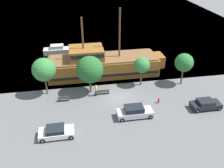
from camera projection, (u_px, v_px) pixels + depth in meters
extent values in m
plane|color=#5B5B5E|center=(118.00, 98.00, 36.18)|extent=(160.00, 160.00, 0.00)
plane|color=slate|center=(90.00, 18.00, 73.85)|extent=(80.00, 80.00, 0.00)
cube|color=brown|center=(103.00, 66.00, 42.11)|extent=(18.22, 5.42, 2.81)
cube|color=black|center=(103.00, 68.00, 42.32)|extent=(17.85, 5.50, 0.45)
cube|color=brown|center=(158.00, 60.00, 43.33)|extent=(1.40, 2.98, 1.96)
cube|color=brown|center=(103.00, 58.00, 41.35)|extent=(17.49, 4.99, 0.25)
cube|color=brown|center=(86.00, 53.00, 40.44)|extent=(5.46, 4.34, 1.80)
cube|color=black|center=(86.00, 52.00, 40.30)|extent=(5.19, 4.40, 0.65)
cylinder|color=#4C331E|center=(120.00, 33.00, 39.73)|extent=(0.28, 0.28, 7.95)
cylinder|color=#4C331E|center=(83.00, 39.00, 39.15)|extent=(0.28, 0.28, 6.75)
cube|color=#B7B2A8|center=(60.00, 51.00, 50.32)|extent=(6.35, 1.98, 1.08)
cube|color=silver|center=(57.00, 47.00, 49.80)|extent=(2.54, 1.54, 0.73)
cube|color=black|center=(61.00, 47.00, 49.92)|extent=(0.12, 1.38, 0.58)
cube|color=white|center=(57.00, 133.00, 28.74)|extent=(4.03, 1.94, 0.57)
cube|color=black|center=(55.00, 129.00, 28.46)|extent=(2.09, 1.75, 0.46)
cylinder|color=black|center=(71.00, 138.00, 28.32)|extent=(0.62, 0.22, 0.62)
cylinder|color=gray|center=(71.00, 138.00, 28.32)|extent=(0.24, 0.25, 0.24)
cylinder|color=black|center=(70.00, 128.00, 29.83)|extent=(0.62, 0.22, 0.62)
cylinder|color=gray|center=(70.00, 128.00, 29.83)|extent=(0.24, 0.25, 0.24)
cylinder|color=black|center=(42.00, 141.00, 27.85)|extent=(0.62, 0.22, 0.62)
cylinder|color=gray|center=(42.00, 141.00, 27.85)|extent=(0.24, 0.25, 0.24)
cylinder|color=black|center=(43.00, 131.00, 29.36)|extent=(0.62, 0.22, 0.62)
cylinder|color=gray|center=(43.00, 131.00, 29.36)|extent=(0.24, 0.25, 0.24)
cube|color=black|center=(206.00, 105.00, 33.57)|extent=(3.98, 1.82, 0.63)
cube|color=black|center=(206.00, 102.00, 33.29)|extent=(2.07, 1.64, 0.45)
cylinder|color=black|center=(219.00, 109.00, 33.22)|extent=(0.62, 0.22, 0.62)
cylinder|color=gray|center=(219.00, 109.00, 33.22)|extent=(0.24, 0.25, 0.24)
cylinder|color=black|center=(213.00, 102.00, 34.62)|extent=(0.62, 0.22, 0.62)
cylinder|color=gray|center=(213.00, 102.00, 34.62)|extent=(0.24, 0.25, 0.24)
cylinder|color=black|center=(197.00, 111.00, 32.76)|extent=(0.62, 0.22, 0.62)
cylinder|color=gray|center=(197.00, 111.00, 32.76)|extent=(0.24, 0.25, 0.24)
cylinder|color=black|center=(192.00, 104.00, 34.16)|extent=(0.62, 0.22, 0.62)
cylinder|color=gray|center=(192.00, 104.00, 34.16)|extent=(0.24, 0.25, 0.24)
cube|color=#B7BCC6|center=(135.00, 113.00, 31.94)|extent=(4.58, 1.79, 0.70)
cube|color=black|center=(134.00, 109.00, 31.58)|extent=(2.38, 1.61, 0.64)
cylinder|color=black|center=(150.00, 117.00, 31.65)|extent=(0.64, 0.22, 0.64)
cylinder|color=gray|center=(150.00, 117.00, 31.65)|extent=(0.24, 0.25, 0.24)
cylinder|color=black|center=(147.00, 110.00, 33.03)|extent=(0.64, 0.22, 0.64)
cylinder|color=gray|center=(147.00, 110.00, 33.03)|extent=(0.24, 0.25, 0.24)
cylinder|color=black|center=(122.00, 120.00, 31.11)|extent=(0.64, 0.22, 0.64)
cylinder|color=gray|center=(122.00, 120.00, 31.11)|extent=(0.24, 0.25, 0.24)
cylinder|color=black|center=(119.00, 112.00, 32.49)|extent=(0.64, 0.22, 0.64)
cylinder|color=gray|center=(119.00, 112.00, 32.49)|extent=(0.24, 0.25, 0.24)
cylinder|color=red|center=(159.00, 101.00, 34.86)|extent=(0.22, 0.22, 0.56)
sphere|color=red|center=(159.00, 99.00, 34.68)|extent=(0.25, 0.25, 0.25)
cylinder|color=red|center=(157.00, 101.00, 34.82)|extent=(0.10, 0.09, 0.09)
cylinder|color=red|center=(160.00, 101.00, 34.87)|extent=(0.10, 0.09, 0.09)
cube|color=#4C4742|center=(102.00, 92.00, 36.81)|extent=(1.96, 0.45, 0.05)
cube|color=#4C4742|center=(103.00, 91.00, 36.54)|extent=(1.96, 0.06, 0.40)
cube|color=#2D2D2D|center=(96.00, 93.00, 36.79)|extent=(0.12, 0.36, 0.40)
cube|color=#2D2D2D|center=(109.00, 92.00, 37.06)|extent=(0.12, 0.36, 0.40)
cube|color=#4C4742|center=(63.00, 98.00, 35.22)|extent=(1.55, 0.45, 0.05)
cube|color=#4C4742|center=(63.00, 98.00, 34.94)|extent=(1.55, 0.06, 0.40)
cube|color=#2D2D2D|center=(58.00, 100.00, 35.22)|extent=(0.12, 0.36, 0.40)
cube|color=#2D2D2D|center=(69.00, 99.00, 35.43)|extent=(0.12, 0.36, 0.40)
cylinder|color=#232838|center=(96.00, 93.00, 36.41)|extent=(0.27, 0.27, 0.87)
cylinder|color=gold|center=(96.00, 89.00, 36.03)|extent=(0.32, 0.32, 0.67)
sphere|color=beige|center=(96.00, 86.00, 35.80)|extent=(0.24, 0.24, 0.24)
cylinder|color=brown|center=(46.00, 86.00, 36.59)|extent=(0.24, 0.24, 2.50)
sphere|color=#337A38|center=(44.00, 70.00, 35.26)|extent=(3.38, 3.38, 3.38)
cylinder|color=brown|center=(91.00, 86.00, 37.05)|extent=(0.24, 0.24, 2.07)
sphere|color=#235B28|center=(90.00, 70.00, 35.71)|extent=(3.94, 3.94, 3.94)
cylinder|color=brown|center=(141.00, 78.00, 38.88)|extent=(0.24, 0.24, 2.38)
sphere|color=#337A38|center=(142.00, 65.00, 37.78)|extent=(2.45, 2.45, 2.45)
cylinder|color=brown|center=(182.00, 77.00, 39.12)|extent=(0.24, 0.24, 2.49)
sphere|color=#286B2D|center=(184.00, 63.00, 37.91)|extent=(2.83, 2.83, 2.83)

